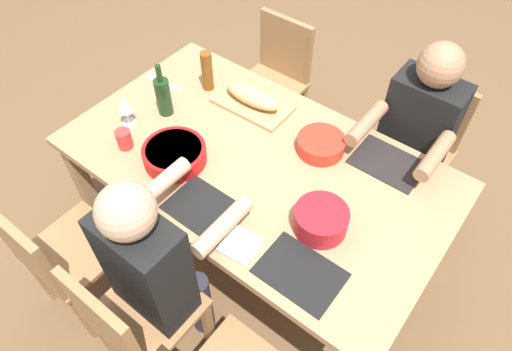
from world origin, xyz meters
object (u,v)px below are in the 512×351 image
at_px(chair_far_right, 418,144).
at_px(bread_loaf, 252,96).
at_px(cutting_board, 253,104).
at_px(cup_near_left, 124,139).
at_px(diner_near_center, 155,263).
at_px(chair_near_left, 59,256).
at_px(dining_table, 256,171).
at_px(beer_bottle, 207,71).
at_px(wine_glass, 124,105).
at_px(napkin_stack, 241,246).
at_px(serving_bowl_greens, 321,219).
at_px(wine_bottle, 163,96).
at_px(chair_near_center, 132,320).
at_px(serving_bowl_pasta, 321,144).
at_px(diner_far_right, 413,134).
at_px(serving_bowl_fruit, 174,154).
at_px(chair_far_left, 275,76).

distance_m(chair_far_right, bread_loaf, 0.98).
relative_size(cutting_board, cup_near_left, 4.13).
bearing_deg(diner_near_center, chair_near_left, -159.65).
height_order(dining_table, cup_near_left, cup_near_left).
distance_m(beer_bottle, wine_glass, 0.47).
bearing_deg(napkin_stack, wine_glass, 166.39).
relative_size(serving_bowl_greens, cup_near_left, 2.30).
bearing_deg(wine_bottle, diner_near_center, -48.30).
distance_m(chair_near_center, bread_loaf, 1.20).
relative_size(chair_near_center, serving_bowl_pasta, 3.75).
distance_m(chair_far_right, wine_bottle, 1.42).
xyz_separation_m(diner_far_right, wine_glass, (-1.15, -0.85, 0.16)).
relative_size(bread_loaf, cup_near_left, 3.30).
xyz_separation_m(dining_table, diner_near_center, (0.00, -0.66, 0.03)).
height_order(diner_near_center, serving_bowl_fruit, diner_near_center).
bearing_deg(chair_far_left, chair_near_center, -73.61).
distance_m(diner_near_center, wine_glass, 0.82).
bearing_deg(chair_near_center, serving_bowl_fruit, 115.87).
relative_size(serving_bowl_fruit, wine_bottle, 1.01).
xyz_separation_m(dining_table, serving_bowl_greens, (0.44, -0.14, 0.14)).
bearing_deg(cup_near_left, chair_far_left, 87.44).
bearing_deg(wine_glass, chair_near_center, -44.57).
relative_size(diner_near_center, cup_near_left, 12.37).
height_order(chair_near_left, wine_glass, wine_glass).
distance_m(serving_bowl_pasta, bread_loaf, 0.45).
xyz_separation_m(chair_near_left, beer_bottle, (-0.03, 1.10, 0.37)).
bearing_deg(serving_bowl_greens, dining_table, 162.86).
bearing_deg(cup_near_left, serving_bowl_fruit, 17.94).
distance_m(wine_bottle, napkin_stack, 0.90).
distance_m(diner_near_center, diner_far_right, 1.41).
height_order(cutting_board, beer_bottle, beer_bottle).
distance_m(serving_bowl_pasta, wine_glass, 0.96).
xyz_separation_m(chair_near_center, serving_bowl_pasta, (0.20, 1.08, 0.30)).
bearing_deg(chair_far_left, serving_bowl_pasta, -40.87).
xyz_separation_m(serving_bowl_greens, cutting_board, (-0.69, 0.43, -0.05)).
height_order(chair_far_right, beer_bottle, beer_bottle).
relative_size(diner_far_right, serving_bowl_greens, 5.38).
bearing_deg(wine_bottle, serving_bowl_pasta, 18.65).
distance_m(dining_table, bread_loaf, 0.41).
relative_size(serving_bowl_greens, wine_glass, 1.34).
relative_size(chair_near_center, serving_bowl_greens, 3.81).
height_order(chair_far_right, wine_bottle, wine_bottle).
bearing_deg(bread_loaf, dining_table, -49.40).
height_order(serving_bowl_pasta, cup_near_left, cup_near_left).
distance_m(chair_near_center, cup_near_left, 0.82).
bearing_deg(chair_near_left, serving_bowl_pasta, 57.27).
bearing_deg(diner_near_center, napkin_stack, 45.69).
height_order(chair_near_left, cutting_board, chair_near_left).
distance_m(serving_bowl_pasta, wine_bottle, 0.81).
xyz_separation_m(chair_near_center, chair_near_left, (-0.49, 0.00, 0.00)).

